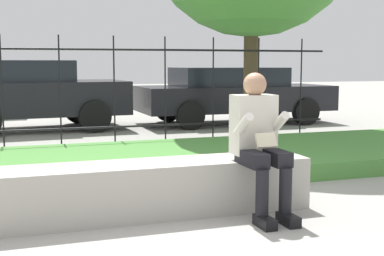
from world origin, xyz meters
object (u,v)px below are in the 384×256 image
person_seated_reader (259,138)px  car_parked_right (233,93)px  stone_bench (153,192)px  car_parked_center (21,93)px

person_seated_reader → car_parked_right: person_seated_reader is taller
stone_bench → person_seated_reader: size_ratio=2.27×
car_parked_right → person_seated_reader: bearing=-111.3°
person_seated_reader → car_parked_center: 7.33m
car_parked_right → car_parked_center: bearing=178.2°
stone_bench → car_parked_right: 7.57m
stone_bench → car_parked_center: 6.88m
stone_bench → car_parked_center: size_ratio=0.69×
car_parked_center → car_parked_right: bearing=-5.3°
car_parked_right → car_parked_center: (-4.60, 0.15, 0.08)m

